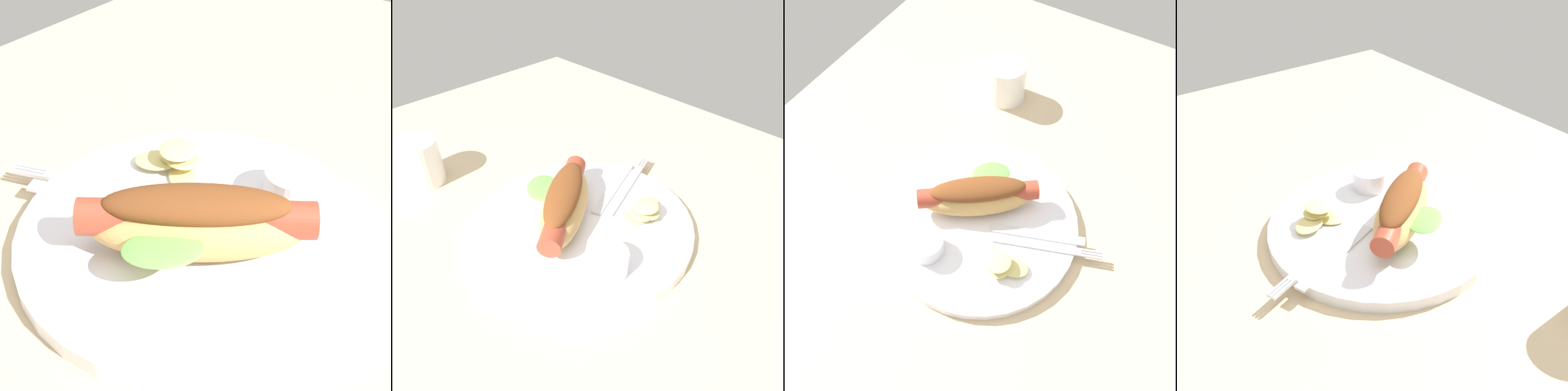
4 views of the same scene
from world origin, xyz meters
TOP-DOWN VIEW (x-y plane):
  - ground_plane at (0.00, 0.00)cm, footprint 120.00×90.00cm
  - plate at (2.72, 0.02)cm, footprint 30.05×30.05cm
  - hot_dog at (4.99, 1.63)cm, footprint 15.24×17.11cm
  - sauce_ramekin at (-5.47, 4.25)cm, footprint 5.21×5.21cm
  - fork at (3.79, -10.52)cm, footprint 6.74×15.81cm
  - knife at (5.05, -8.72)cm, footprint 6.20×13.76cm
  - chips_pile at (-2.44, -6.55)cm, footprint 5.70×7.87cm
  - drinking_cup at (29.86, 10.59)cm, footprint 7.29×7.29cm

SIDE VIEW (x-z plane):
  - ground_plane at x=0.00cm, z-range -1.80..0.00cm
  - plate at x=2.72cm, z-range 0.00..1.60cm
  - knife at x=5.05cm, z-range 1.60..1.96cm
  - fork at x=3.79cm, z-range 1.60..2.00cm
  - chips_pile at x=-2.44cm, z-range 1.47..4.12cm
  - sauce_ramekin at x=-5.47cm, z-range 1.60..4.51cm
  - drinking_cup at x=29.86cm, z-range 0.00..7.52cm
  - hot_dog at x=4.99cm, z-range 1.72..7.68cm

